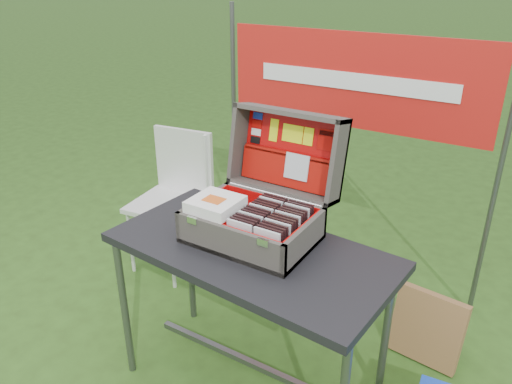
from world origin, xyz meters
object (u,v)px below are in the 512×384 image
Objects in this scene: chair at (167,205)px; cardboard_box at (427,328)px; suitcase at (259,183)px; table at (251,319)px.

chair reaches higher than cardboard_box.
suitcase reaches higher than cardboard_box.
suitcase reaches higher than table.
chair is 1.74m from cardboard_box.
suitcase is 1.23m from cardboard_box.
cardboard_box is (0.68, 0.64, -0.20)m from table.
suitcase is at bearing 109.44° from table.
suitcase reaches higher than chair.
chair is (-1.04, 0.60, 0.08)m from table.
table is at bearing -130.38° from cardboard_box.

